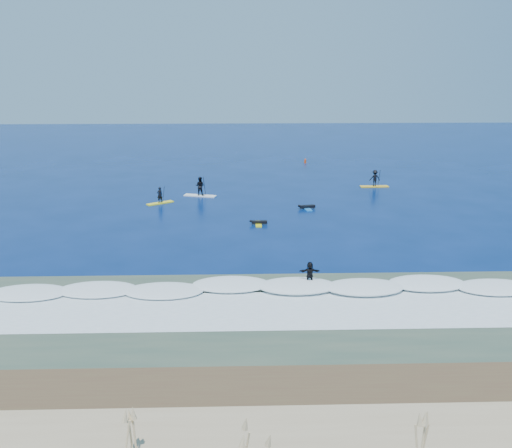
{
  "coord_description": "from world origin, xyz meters",
  "views": [
    {
      "loc": [
        -2.44,
        -41.98,
        13.52
      ],
      "look_at": [
        -1.13,
        2.01,
        0.6
      ],
      "focal_mm": 40.0,
      "sensor_mm": 36.0,
      "label": 1
    }
  ],
  "objects_px": {
    "sup_paddler_right": "(375,179)",
    "prone_paddler_far": "(306,207)",
    "sup_paddler_center": "(200,188)",
    "sup_paddler_left": "(160,198)",
    "marker_buoy": "(305,161)",
    "prone_paddler_near": "(258,223)",
    "wave_surfer": "(310,274)"
  },
  "relations": [
    {
      "from": "prone_paddler_near",
      "to": "prone_paddler_far",
      "type": "distance_m",
      "value": 6.82
    },
    {
      "from": "sup_paddler_left",
      "to": "marker_buoy",
      "type": "bearing_deg",
      "value": 17.79
    },
    {
      "from": "marker_buoy",
      "to": "sup_paddler_right",
      "type": "bearing_deg",
      "value": -67.99
    },
    {
      "from": "sup_paddler_center",
      "to": "prone_paddler_far",
      "type": "xyz_separation_m",
      "value": [
        10.18,
        -5.3,
        -0.71
      ]
    },
    {
      "from": "sup_paddler_center",
      "to": "prone_paddler_near",
      "type": "xyz_separation_m",
      "value": [
        5.56,
        -10.32,
        -0.72
      ]
    },
    {
      "from": "sup_paddler_left",
      "to": "prone_paddler_near",
      "type": "height_order",
      "value": "sup_paddler_left"
    },
    {
      "from": "sup_paddler_left",
      "to": "prone_paddler_near",
      "type": "bearing_deg",
      "value": -73.31
    },
    {
      "from": "sup_paddler_center",
      "to": "prone_paddler_far",
      "type": "bearing_deg",
      "value": -11.82
    },
    {
      "from": "sup_paddler_left",
      "to": "prone_paddler_far",
      "type": "relative_size",
      "value": 1.2
    },
    {
      "from": "sup_paddler_left",
      "to": "wave_surfer",
      "type": "xyz_separation_m",
      "value": [
        11.88,
        -21.03,
        0.25
      ]
    },
    {
      "from": "sup_paddler_right",
      "to": "marker_buoy",
      "type": "distance_m",
      "value": 15.71
    },
    {
      "from": "prone_paddler_near",
      "to": "wave_surfer",
      "type": "height_order",
      "value": "wave_surfer"
    },
    {
      "from": "sup_paddler_left",
      "to": "sup_paddler_right",
      "type": "height_order",
      "value": "sup_paddler_right"
    },
    {
      "from": "sup_paddler_right",
      "to": "marker_buoy",
      "type": "xyz_separation_m",
      "value": [
        -5.88,
        14.56,
        -0.53
      ]
    },
    {
      "from": "sup_paddler_left",
      "to": "prone_paddler_far",
      "type": "distance_m",
      "value": 14.05
    },
    {
      "from": "sup_paddler_left",
      "to": "prone_paddler_far",
      "type": "bearing_deg",
      "value": -44.32
    },
    {
      "from": "sup_paddler_center",
      "to": "wave_surfer",
      "type": "distance_m",
      "value": 25.31
    },
    {
      "from": "sup_paddler_center",
      "to": "prone_paddler_near",
      "type": "distance_m",
      "value": 11.74
    },
    {
      "from": "prone_paddler_near",
      "to": "marker_buoy",
      "type": "bearing_deg",
      "value": -14.74
    },
    {
      "from": "prone_paddler_far",
      "to": "sup_paddler_left",
      "type": "bearing_deg",
      "value": 69.49
    },
    {
      "from": "sup_paddler_center",
      "to": "prone_paddler_near",
      "type": "bearing_deg",
      "value": -46.01
    },
    {
      "from": "prone_paddler_near",
      "to": "sup_paddler_right",
      "type": "bearing_deg",
      "value": -43.54
    },
    {
      "from": "prone_paddler_near",
      "to": "wave_surfer",
      "type": "bearing_deg",
      "value": -169.61
    },
    {
      "from": "sup_paddler_left",
      "to": "sup_paddler_center",
      "type": "xyz_separation_m",
      "value": [
        3.66,
        2.91,
        0.28
      ]
    },
    {
      "from": "sup_paddler_right",
      "to": "prone_paddler_far",
      "type": "distance_m",
      "value": 12.38
    },
    {
      "from": "sup_paddler_left",
      "to": "sup_paddler_right",
      "type": "bearing_deg",
      "value": -17.88
    },
    {
      "from": "sup_paddler_center",
      "to": "marker_buoy",
      "type": "xyz_separation_m",
      "value": [
        12.73,
        18.3,
        -0.55
      ]
    },
    {
      "from": "prone_paddler_near",
      "to": "prone_paddler_far",
      "type": "height_order",
      "value": "prone_paddler_far"
    },
    {
      "from": "sup_paddler_left",
      "to": "marker_buoy",
      "type": "relative_size",
      "value": 3.64
    },
    {
      "from": "wave_surfer",
      "to": "sup_paddler_left",
      "type": "bearing_deg",
      "value": 119.81
    },
    {
      "from": "sup_paddler_right",
      "to": "marker_buoy",
      "type": "bearing_deg",
      "value": 110.58
    },
    {
      "from": "sup_paddler_left",
      "to": "sup_paddler_center",
      "type": "height_order",
      "value": "sup_paddler_center"
    }
  ]
}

